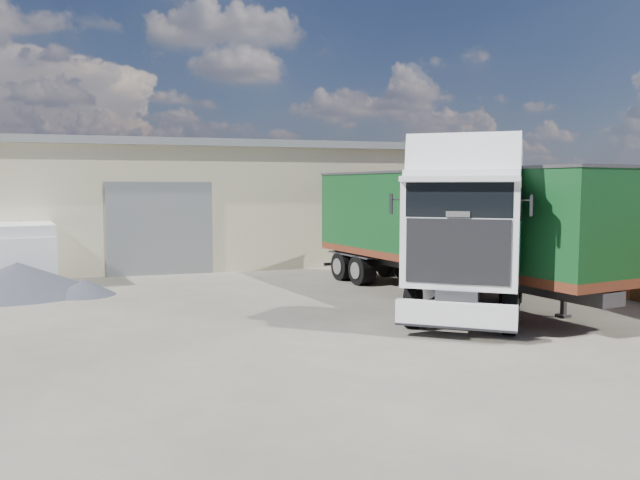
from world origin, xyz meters
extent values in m
plane|color=black|center=(0.00, 0.00, 0.00)|extent=(120.00, 120.00, 0.00)
cube|color=#BBB190|center=(-6.00, 16.00, 2.50)|extent=(30.00, 12.00, 5.00)
cube|color=slate|center=(-6.00, 16.00, 5.15)|extent=(30.60, 12.60, 0.30)
cube|color=slate|center=(-2.00, 9.98, 1.80)|extent=(4.00, 0.08, 3.60)
cube|color=slate|center=(-6.00, 16.00, 5.35)|extent=(30.60, 0.40, 0.15)
cube|color=#974926|center=(11.50, 6.00, 1.25)|extent=(0.35, 26.00, 2.50)
cylinder|color=black|center=(4.36, -1.79, 0.56)|extent=(2.74, 2.41, 1.11)
cylinder|color=black|center=(6.51, 1.19, 0.56)|extent=(2.78, 2.44, 1.11)
cylinder|color=black|center=(7.36, 2.38, 0.56)|extent=(2.78, 2.44, 1.11)
cube|color=#2D2D30|center=(5.83, 0.25, 0.94)|extent=(4.80, 6.16, 0.31)
cube|color=silver|center=(3.78, -2.60, 0.58)|extent=(2.32, 1.77, 0.58)
cube|color=silver|center=(4.58, -1.49, 2.38)|extent=(3.53, 3.48, 2.57)
cube|color=black|center=(3.88, -2.47, 1.99)|extent=(1.91, 1.40, 1.47)
cube|color=black|center=(3.89, -2.45, 3.14)|extent=(1.94, 1.42, 0.79)
cube|color=silver|center=(4.70, -1.32, 4.03)|extent=(3.29, 3.17, 1.28)
cube|color=#0D5D41|center=(3.76, -0.38, 2.09)|extent=(0.47, 0.64, 1.15)
cube|color=#0D5D41|center=(5.89, -1.92, 2.09)|extent=(0.47, 0.64, 1.15)
cylinder|color=#2D2D30|center=(6.63, 1.36, 1.16)|extent=(1.61, 1.61, 0.13)
cube|color=#2D2D30|center=(6.02, -1.55, 0.54)|extent=(0.34, 0.34, 1.08)
cube|color=#2D2D30|center=(7.76, -1.22, 0.54)|extent=(0.34, 0.34, 1.08)
cylinder|color=black|center=(5.45, 6.18, 0.52)|extent=(2.65, 1.49, 1.04)
cube|color=#2D2D30|center=(6.19, 2.28, 0.88)|extent=(2.98, 11.70, 0.34)
cube|color=#542813|center=(6.19, 2.28, 1.21)|extent=(4.61, 12.01, 0.24)
cube|color=black|center=(6.19, 2.28, 2.60)|extent=(4.61, 12.01, 2.55)
cube|color=#2D2D30|center=(6.19, 2.28, 3.89)|extent=(4.68, 12.08, 0.08)
cylinder|color=black|center=(-6.65, 8.01, 0.37)|extent=(2.27, 1.10, 0.75)
cylinder|color=black|center=(-7.26, 11.59, 0.37)|extent=(2.27, 1.10, 0.75)
cube|color=silver|center=(-6.95, 9.80, 1.19)|extent=(2.99, 5.50, 1.92)
cube|color=silver|center=(-6.59, 7.68, 1.13)|extent=(2.24, 1.36, 1.25)
cube|color=black|center=(-6.63, 7.90, 1.76)|extent=(1.97, 0.42, 0.68)
cone|color=black|center=(-6.57, 6.66, 0.52)|extent=(5.87, 5.87, 1.05)
cone|color=black|center=(-4.52, 5.98, 0.26)|extent=(2.20, 2.20, 0.52)
camera|label=1|loc=(-3.11, -14.82, 3.46)|focal=35.00mm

